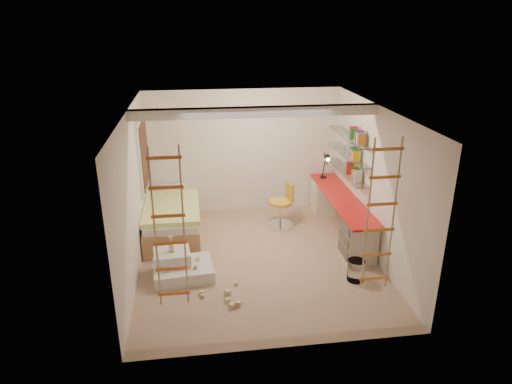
{
  "coord_description": "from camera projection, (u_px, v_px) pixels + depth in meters",
  "views": [
    {
      "loc": [
        -0.98,
        -6.87,
        3.95
      ],
      "look_at": [
        0.0,
        0.3,
        1.15
      ],
      "focal_mm": 32.0,
      "sensor_mm": 36.0,
      "label": 1
    }
  ],
  "objects": [
    {
      "name": "floor",
      "position": [
        258.0,
        260.0,
        7.9
      ],
      "size": [
        4.5,
        4.5,
        0.0
      ],
      "primitive_type": "plane",
      "color": "tan",
      "rests_on": "ground"
    },
    {
      "name": "task_lamp",
      "position": [
        326.0,
        162.0,
        9.38
      ],
      "size": [
        0.14,
        0.36,
        0.57
      ],
      "color": "black",
      "rests_on": "desk"
    },
    {
      "name": "desk",
      "position": [
        340.0,
        213.0,
        8.76
      ],
      "size": [
        0.56,
        2.8,
        0.75
      ],
      "color": "red",
      "rests_on": "floor"
    },
    {
      "name": "toy_blocks",
      "position": [
        202.0,
        276.0,
        7.02
      ],
      "size": [
        1.12,
        1.15,
        0.69
      ],
      "color": "#CCB284",
      "rests_on": "floor"
    },
    {
      "name": "window_blind",
      "position": [
        145.0,
        154.0,
        8.48
      ],
      "size": [
        0.02,
        1.0,
        1.2
      ],
      "primitive_type": "cube",
      "color": "#4C2D1E",
      "rests_on": "window_frame"
    },
    {
      "name": "rope_ladder_left",
      "position": [
        169.0,
        230.0,
        5.56
      ],
      "size": [
        0.41,
        0.04,
        2.13
      ],
      "primitive_type": null,
      "color": "#CC5122",
      "rests_on": "ceiling"
    },
    {
      "name": "waste_bin",
      "position": [
        356.0,
        270.0,
        7.24
      ],
      "size": [
        0.28,
        0.28,
        0.35
      ],
      "primitive_type": "cylinder",
      "color": "white",
      "rests_on": "floor"
    },
    {
      "name": "rope_ladder_right",
      "position": [
        381.0,
        217.0,
        5.9
      ],
      "size": [
        0.41,
        0.04,
        2.13
      ],
      "primitive_type": null,
      "color": "orange",
      "rests_on": "ceiling"
    },
    {
      "name": "shelves",
      "position": [
        348.0,
        154.0,
        8.64
      ],
      "size": [
        0.25,
        1.8,
        0.71
      ],
      "color": "white",
      "rests_on": "wall_right"
    },
    {
      "name": "swivel_chair",
      "position": [
        281.0,
        211.0,
        9.04
      ],
      "size": [
        0.61,
        0.61,
        0.91
      ],
      "color": "gold",
      "rests_on": "floor"
    },
    {
      "name": "bed",
      "position": [
        173.0,
        218.0,
        8.72
      ],
      "size": [
        1.02,
        2.0,
        0.69
      ],
      "color": "#AD7F51",
      "rests_on": "floor"
    },
    {
      "name": "ceiling_beam",
      "position": [
        256.0,
        112.0,
        7.26
      ],
      "size": [
        4.0,
        0.18,
        0.16
      ],
      "primitive_type": "cube",
      "color": "white",
      "rests_on": "ceiling"
    },
    {
      "name": "books",
      "position": [
        348.0,
        147.0,
        8.59
      ],
      "size": [
        0.14,
        0.7,
        0.92
      ],
      "color": "white",
      "rests_on": "shelves"
    },
    {
      "name": "play_platform",
      "position": [
        180.0,
        267.0,
        7.37
      ],
      "size": [
        1.01,
        0.82,
        0.42
      ],
      "color": "silver",
      "rests_on": "floor"
    },
    {
      "name": "window_frame",
      "position": [
        142.0,
        154.0,
        8.47
      ],
      "size": [
        0.06,
        1.15,
        1.35
      ],
      "primitive_type": "cube",
      "color": "white",
      "rests_on": "wall_left"
    }
  ]
}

